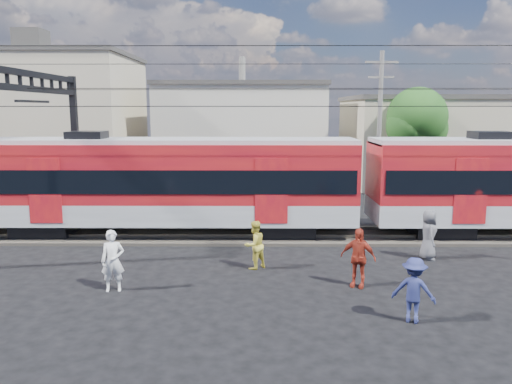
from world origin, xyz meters
The scene contains 16 objects.
ground centered at (0.00, 0.00, 0.00)m, with size 120.00×120.00×0.00m, color black.
track_bed centered at (0.00, 8.00, 0.06)m, with size 70.00×3.40×0.12m, color #2D2823.
rail_near centered at (0.00, 7.25, 0.18)m, with size 70.00×0.12×0.12m, color #59544C.
rail_far centered at (0.00, 8.75, 0.18)m, with size 70.00×0.12×0.12m, color #59544C.
commuter_train centered at (-4.43, 8.00, 2.40)m, with size 50.30×3.08×4.17m.
catenary centered at (-8.65, 8.00, 5.14)m, with size 70.00×9.30×7.52m.
building_west centered at (-17.00, 24.00, 4.66)m, with size 14.28×10.20×9.30m.
building_midwest centered at (-2.00, 27.00, 3.66)m, with size 12.24×12.24×7.30m.
building_mideast centered at (14.00, 24.00, 3.16)m, with size 16.32×10.20×6.30m.
utility_pole_mid centered at (6.00, 15.00, 4.53)m, with size 1.80×0.24×8.50m.
tree_near centered at (9.19, 18.09, 4.66)m, with size 3.82×3.64×6.72m.
pedestrian_a centered at (-5.00, 1.43, 0.93)m, with size 0.68×0.45×1.86m, color silver.
pedestrian_b centered at (-0.80, 3.56, 0.83)m, with size 0.81×0.63×1.67m, color gold.
pedestrian_c centered at (3.30, -0.73, 0.85)m, with size 1.10×0.63×1.70m, color navy.
pedestrian_d centered at (2.38, 1.83, 0.92)m, with size 1.08×0.45×1.84m, color maroon.
pedestrian_e centered at (5.48, 4.68, 0.91)m, with size 0.89×0.58×1.82m, color #505055.
Camera 1 is at (-0.63, -12.85, 5.41)m, focal length 35.00 mm.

